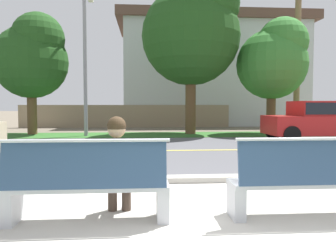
{
  "coord_description": "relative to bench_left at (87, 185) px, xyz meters",
  "views": [
    {
      "loc": [
        -0.67,
        -3.52,
        1.38
      ],
      "look_at": [
        -0.17,
        3.41,
        1.0
      ],
      "focal_mm": 35.69,
      "sensor_mm": 36.0,
      "label": 1
    }
  ],
  "objects": [
    {
      "name": "bench_right",
      "position": [
        2.65,
        0.0,
        0.0
      ],
      "size": [
        1.89,
        0.48,
        1.01
      ],
      "color": "silver",
      "rests_on": "ground_plane"
    },
    {
      "name": "ground_plane",
      "position": [
        1.33,
        7.66,
        -0.46
      ],
      "size": [
        140.0,
        140.0,
        0.0
      ],
      "primitive_type": "plane",
      "color": "#665B4C"
    },
    {
      "name": "road_centre_line",
      "position": [
        1.33,
        6.16,
        -0.45
      ],
      "size": [
        48.0,
        0.14,
        0.01
      ],
      "primitive_type": "cube",
      "color": "#E0CC4C",
      "rests_on": "ground_plane"
    },
    {
      "name": "car_red_near",
      "position": [
        7.56,
        8.56,
        0.4
      ],
      "size": [
        4.3,
        1.86,
        1.54
      ],
      "color": "red",
      "rests_on": "ground_plane"
    },
    {
      "name": "streetlamp",
      "position": [
        -1.92,
        11.44,
        3.46
      ],
      "size": [
        0.24,
        2.1,
        6.84
      ],
      "color": "gray",
      "rests_on": "ground_plane"
    },
    {
      "name": "curb_edge",
      "position": [
        1.33,
        2.01,
        -0.4
      ],
      "size": [
        44.0,
        0.3,
        0.11
      ],
      "primitive_type": "cube",
      "color": "#ADA89E",
      "rests_on": "ground_plane"
    },
    {
      "name": "shade_tree_far_left",
      "position": [
        -4.49,
        12.23,
        3.2
      ],
      "size": [
        3.42,
        3.42,
        5.63
      ],
      "color": "brown",
      "rests_on": "ground_plane"
    },
    {
      "name": "shade_tree_left",
      "position": [
        3.05,
        11.96,
        4.53
      ],
      "size": [
        4.66,
        4.66,
        7.68
      ],
      "color": "brown",
      "rests_on": "ground_plane"
    },
    {
      "name": "street_asphalt",
      "position": [
        1.33,
        6.16,
        -0.45
      ],
      "size": [
        52.0,
        8.0,
        0.01
      ],
      "primitive_type": "cube",
      "color": "#515156",
      "rests_on": "ground_plane"
    },
    {
      "name": "bench_left",
      "position": [
        0.0,
        0.0,
        0.0
      ],
      "size": [
        1.89,
        0.48,
        1.01
      ],
      "color": "silver",
      "rests_on": "ground_plane"
    },
    {
      "name": "seated_person_olive",
      "position": [
        0.34,
        0.17,
        0.22
      ],
      "size": [
        0.52,
        0.68,
        1.25
      ],
      "color": "#47382D",
      "rests_on": "ground_plane"
    },
    {
      "name": "far_verge_grass",
      "position": [
        1.33,
        11.64,
        -0.45
      ],
      "size": [
        48.0,
        2.8,
        0.02
      ],
      "primitive_type": "cube",
      "color": "#2D6026",
      "rests_on": "ground_plane"
    },
    {
      "name": "shade_tree_centre",
      "position": [
        6.9,
        11.79,
        3.12
      ],
      "size": [
        3.35,
        3.35,
        5.52
      ],
      "color": "brown",
      "rests_on": "ground_plane"
    },
    {
      "name": "sidewalk_pavement",
      "position": [
        1.33,
        0.06,
        -0.45
      ],
      "size": [
        44.0,
        3.6,
        0.01
      ],
      "primitive_type": "cube",
      "color": "#B7B2A8",
      "rests_on": "ground_plane"
    },
    {
      "name": "garden_wall",
      "position": [
        -0.46,
        17.16,
        0.24
      ],
      "size": [
        13.0,
        0.36,
        1.4
      ],
      "primitive_type": "cube",
      "color": "gray",
      "rests_on": "ground_plane"
    },
    {
      "name": "house_across_street",
      "position": [
        5.52,
        20.36,
        3.34
      ],
      "size": [
        13.21,
        6.91,
        7.52
      ],
      "color": "#B7BCC1",
      "rests_on": "ground_plane"
    }
  ]
}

